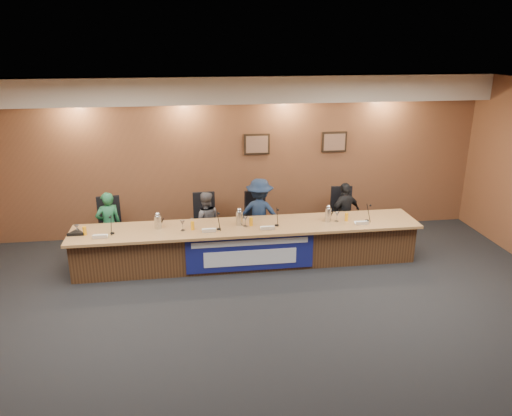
{
  "coord_description": "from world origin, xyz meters",
  "views": [
    {
      "loc": [
        -1.01,
        -5.76,
        3.91
      ],
      "look_at": [
        0.18,
        2.53,
        1.0
      ],
      "focal_mm": 35.0,
      "sensor_mm": 36.0,
      "label": 1
    }
  ],
  "objects_px": {
    "panelist_c": "(260,214)",
    "office_chair_b": "(205,225)",
    "dais_body": "(247,245)",
    "banner": "(250,253)",
    "carafe_right": "(328,215)",
    "office_chair_c": "(259,223)",
    "carafe_mid": "(239,218)",
    "panelist_d": "(345,213)",
    "panelist_b": "(205,222)",
    "speakerphone": "(76,233)",
    "office_chair_a": "(110,230)",
    "office_chair_d": "(343,218)",
    "carafe_left": "(158,222)",
    "panelist_a": "(109,225)"
  },
  "relations": [
    {
      "from": "banner",
      "to": "panelist_a",
      "type": "distance_m",
      "value": 2.71
    },
    {
      "from": "office_chair_c",
      "to": "carafe_mid",
      "type": "xyz_separation_m",
      "value": [
        -0.46,
        -0.77,
        0.4
      ]
    },
    {
      "from": "office_chair_a",
      "to": "office_chair_d",
      "type": "height_order",
      "value": "same"
    },
    {
      "from": "carafe_right",
      "to": "speakerphone",
      "type": "height_order",
      "value": "carafe_right"
    },
    {
      "from": "carafe_mid",
      "to": "panelist_a",
      "type": "bearing_deg",
      "value": 163.96
    },
    {
      "from": "office_chair_d",
      "to": "carafe_mid",
      "type": "relative_size",
      "value": 1.89
    },
    {
      "from": "carafe_right",
      "to": "panelist_b",
      "type": "bearing_deg",
      "value": 161.46
    },
    {
      "from": "office_chair_d",
      "to": "speakerphone",
      "type": "height_order",
      "value": "speakerphone"
    },
    {
      "from": "dais_body",
      "to": "panelist_b",
      "type": "xyz_separation_m",
      "value": [
        -0.71,
        0.67,
        0.24
      ]
    },
    {
      "from": "office_chair_d",
      "to": "panelist_c",
      "type": "bearing_deg",
      "value": -172.36
    },
    {
      "from": "panelist_d",
      "to": "office_chair_c",
      "type": "relative_size",
      "value": 2.58
    },
    {
      "from": "panelist_d",
      "to": "dais_body",
      "type": "bearing_deg",
      "value": -5.0
    },
    {
      "from": "banner",
      "to": "carafe_right",
      "type": "distance_m",
      "value": 1.58
    },
    {
      "from": "office_chair_d",
      "to": "carafe_right",
      "type": "bearing_deg",
      "value": -119.7
    },
    {
      "from": "panelist_a",
      "to": "carafe_right",
      "type": "height_order",
      "value": "panelist_a"
    },
    {
      "from": "panelist_b",
      "to": "office_chair_b",
      "type": "xyz_separation_m",
      "value": [
        0.0,
        0.1,
        -0.11
      ]
    },
    {
      "from": "panelist_b",
      "to": "carafe_left",
      "type": "xyz_separation_m",
      "value": [
        -0.84,
        -0.63,
        0.28
      ]
    },
    {
      "from": "panelist_b",
      "to": "office_chair_d",
      "type": "relative_size",
      "value": 2.44
    },
    {
      "from": "banner",
      "to": "office_chair_d",
      "type": "relative_size",
      "value": 4.58
    },
    {
      "from": "panelist_c",
      "to": "office_chair_d",
      "type": "distance_m",
      "value": 1.7
    },
    {
      "from": "carafe_mid",
      "to": "carafe_right",
      "type": "bearing_deg",
      "value": -1.92
    },
    {
      "from": "carafe_mid",
      "to": "panelist_b",
      "type": "bearing_deg",
      "value": 130.41
    },
    {
      "from": "panelist_d",
      "to": "office_chair_b",
      "type": "relative_size",
      "value": 2.58
    },
    {
      "from": "panelist_c",
      "to": "banner",
      "type": "bearing_deg",
      "value": 89.41
    },
    {
      "from": "banner",
      "to": "speakerphone",
      "type": "bearing_deg",
      "value": 172.93
    },
    {
      "from": "banner",
      "to": "office_chair_d",
      "type": "distance_m",
      "value": 2.33
    },
    {
      "from": "banner",
      "to": "panelist_b",
      "type": "distance_m",
      "value": 1.31
    },
    {
      "from": "office_chair_d",
      "to": "carafe_mid",
      "type": "xyz_separation_m",
      "value": [
        -2.14,
        -0.77,
        0.4
      ]
    },
    {
      "from": "banner",
      "to": "office_chair_a",
      "type": "distance_m",
      "value": 2.74
    },
    {
      "from": "speakerphone",
      "to": "panelist_d",
      "type": "bearing_deg",
      "value": 8.39
    },
    {
      "from": "panelist_c",
      "to": "office_chair_b",
      "type": "relative_size",
      "value": 2.89
    },
    {
      "from": "panelist_c",
      "to": "carafe_mid",
      "type": "height_order",
      "value": "panelist_c"
    },
    {
      "from": "panelist_c",
      "to": "carafe_right",
      "type": "height_order",
      "value": "panelist_c"
    },
    {
      "from": "panelist_c",
      "to": "office_chair_a",
      "type": "height_order",
      "value": "panelist_c"
    },
    {
      "from": "carafe_left",
      "to": "office_chair_c",
      "type": "bearing_deg",
      "value": 21.34
    },
    {
      "from": "panelist_a",
      "to": "office_chair_b",
      "type": "relative_size",
      "value": 2.6
    },
    {
      "from": "dais_body",
      "to": "office_chair_c",
      "type": "xyz_separation_m",
      "value": [
        0.32,
        0.77,
        0.13
      ]
    },
    {
      "from": "dais_body",
      "to": "panelist_d",
      "type": "bearing_deg",
      "value": 18.41
    },
    {
      "from": "panelist_b",
      "to": "panelist_c",
      "type": "height_order",
      "value": "panelist_c"
    },
    {
      "from": "dais_body",
      "to": "panelist_b",
      "type": "distance_m",
      "value": 1.0
    },
    {
      "from": "panelist_a",
      "to": "office_chair_b",
      "type": "xyz_separation_m",
      "value": [
        1.76,
        0.1,
        -0.14
      ]
    },
    {
      "from": "panelist_c",
      "to": "dais_body",
      "type": "bearing_deg",
      "value": 80.2
    },
    {
      "from": "office_chair_b",
      "to": "office_chair_c",
      "type": "distance_m",
      "value": 1.03
    },
    {
      "from": "carafe_right",
      "to": "panelist_d",
      "type": "bearing_deg",
      "value": 52.56
    },
    {
      "from": "dais_body",
      "to": "panelist_b",
      "type": "height_order",
      "value": "panelist_b"
    },
    {
      "from": "office_chair_b",
      "to": "carafe_mid",
      "type": "xyz_separation_m",
      "value": [
        0.57,
        -0.77,
        0.4
      ]
    },
    {
      "from": "panelist_d",
      "to": "speakerphone",
      "type": "distance_m",
      "value": 4.96
    },
    {
      "from": "office_chair_c",
      "to": "speakerphone",
      "type": "distance_m",
      "value": 3.34
    },
    {
      "from": "office_chair_b",
      "to": "speakerphone",
      "type": "xyz_separation_m",
      "value": [
        -2.19,
        -0.82,
        0.3
      ]
    },
    {
      "from": "office_chair_b",
      "to": "carafe_left",
      "type": "relative_size",
      "value": 2.1
    }
  ]
}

